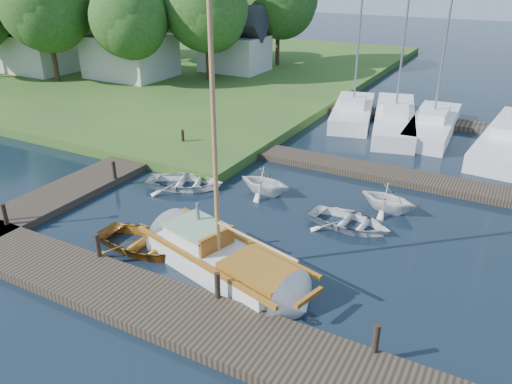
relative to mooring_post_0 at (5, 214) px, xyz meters
The scene contains 28 objects.
ground 9.04m from the mooring_post_0, 33.69° to the left, with size 160.00×160.00×0.00m, color black.
near_dock 7.59m from the mooring_post_0, ahead, with size 18.00×2.20×0.30m, color black.
left_dock 7.04m from the mooring_post_0, 94.09° to the left, with size 2.20×18.00×0.30m, color black.
far_dock 14.93m from the mooring_post_0, 50.44° to the left, with size 14.00×1.60×0.30m, color black.
shore 33.90m from the mooring_post_0, 127.21° to the left, with size 50.00×40.00×0.50m, color #335421.
mooring_post_0 is the anchor object (origin of this frame).
mooring_post_1 4.50m from the mooring_post_0, ahead, with size 0.16×0.16×0.80m, color black.
mooring_post_2 9.00m from the mooring_post_0, ahead, with size 0.16×0.16×0.80m, color black.
mooring_post_3 13.50m from the mooring_post_0, ahead, with size 0.16×0.16×0.80m, color black.
mooring_post_4 5.02m from the mooring_post_0, 84.29° to the left, with size 0.16×0.16×0.80m, color black.
mooring_post_5 10.01m from the mooring_post_0, 87.14° to the left, with size 0.16×0.16×0.80m, color black.
sailboat 8.50m from the mooring_post_0, 10.26° to the left, with size 7.41×3.78×9.83m.
dinghy 5.41m from the mooring_post_0, 15.24° to the left, with size 2.63×3.68×0.76m, color brown.
tender_a 7.07m from the mooring_post_0, 61.82° to the left, with size 2.39×3.34×0.69m, color silver.
tender_b 9.91m from the mooring_post_0, 47.79° to the left, with size 2.02×2.34×1.23m, color silver.
tender_c 12.42m from the mooring_post_0, 30.05° to the left, with size 2.21×3.09×0.64m, color silver.
tender_d 14.24m from the mooring_post_0, 35.34° to the left, with size 1.98×2.29×1.21m, color silver.
marina_boat_0 20.52m from the mooring_post_0, 71.88° to the left, with size 3.81×7.43×11.05m.
marina_boat_1 21.25m from the mooring_post_0, 64.86° to the left, with size 4.35×9.65×10.59m.
marina_boat_2 22.14m from the mooring_post_0, 59.54° to the left, with size 2.51×7.88×11.47m.
marina_boat_3 24.01m from the mooring_post_0, 50.78° to the left, with size 3.15×10.19×11.06m.
house_a 24.54m from the mooring_post_0, 120.76° to the left, with size 6.30×5.00×6.29m.
house_b 28.03m from the mooring_post_0, 137.17° to the left, with size 5.77×4.50×5.79m.
house_c 27.84m from the mooring_post_0, 103.54° to the left, with size 5.25×4.00×5.28m.
tree_1 24.33m from the mooring_post_0, 134.06° to the left, with size 6.70×6.70×9.20m.
tree_2 22.22m from the mooring_post_0, 118.86° to the left, with size 5.83×5.75×7.82m.
tree_3 24.49m from the mooring_post_0, 105.74° to the left, with size 6.41×6.38×8.74m.
tree_5 34.00m from the mooring_post_0, 131.93° to the left, with size 6.00×5.94×8.10m.
Camera 1 is at (7.94, -14.59, 8.90)m, focal length 35.00 mm.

